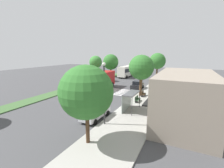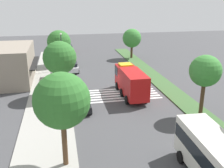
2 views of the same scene
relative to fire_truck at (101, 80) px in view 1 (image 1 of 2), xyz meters
The scene contains 19 objects.
ground_plane 3.35m from the fire_truck, 42.57° to the left, with size 120.00×120.00×0.00m, color #424244.
sidewalk 11.25m from the fire_truck, 79.95° to the left, with size 60.00×5.41×0.14m, color #9E9B93.
median_strip 6.75m from the fire_truck, 72.55° to the right, with size 60.00×3.00×0.14m, color #3D6033.
crosswalk 2.76m from the fire_truck, 77.40° to the left, with size 4.95×11.55×0.01m.
fire_truck is the anchor object (origin of this frame).
parked_car_west 8.06m from the fire_truck, 118.77° to the left, with size 4.36×2.17×1.81m.
parked_car_mid 15.14m from the fire_truck, 27.62° to the left, with size 4.42×2.03×1.70m.
transit_bus 19.41m from the fire_truck, behind, with size 10.16×3.21×3.55m.
bus_stop_shelter 13.50m from the fire_truck, 46.28° to the left, with size 3.50×1.40×2.46m.
bench_near_shelter 11.21m from the fire_truck, 61.32° to the left, with size 1.60×0.50×0.90m.
bench_west_of_shelter 10.02m from the fire_truck, 79.66° to the left, with size 1.60×0.50×0.90m.
street_lamp 17.04m from the fire_truck, 31.29° to the left, with size 0.36×0.36×6.68m.
storefront_building 19.10m from the fire_truck, 59.65° to the left, with size 11.52×6.56×5.61m.
sidewalk_tree_far_west 17.41m from the fire_truck, 147.38° to the left, with size 4.27×4.27×7.62m.
sidewalk_tree_west 9.85m from the fire_truck, 79.84° to the left, with size 4.40×4.40×7.32m.
sidewalk_tree_center 20.54m from the fire_truck, 26.81° to the left, with size 4.49×4.49×6.73m.
median_tree_far_west 18.54m from the fire_truck, 160.42° to the right, with size 5.04×5.04×7.22m.
median_tree_west 10.54m from the fire_truck, 142.35° to the right, with size 3.46×3.46×6.87m.
fire_hydrant 11.86m from the fire_truck, 132.26° to the left, with size 0.28×0.28×0.70m, color gold.
Camera 1 is at (26.26, 14.59, 7.76)m, focal length 24.71 mm.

